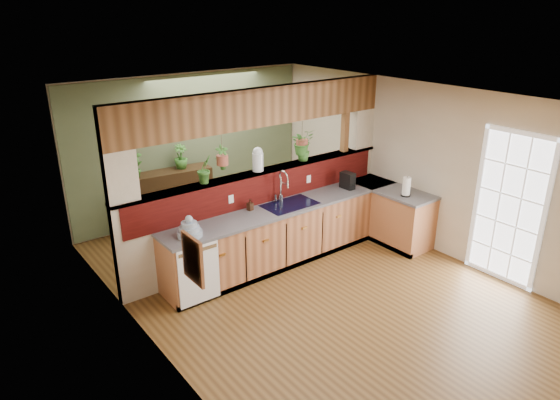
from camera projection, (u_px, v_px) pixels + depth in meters
ground at (319, 290)px, 6.89m from camera, size 4.60×7.00×0.01m
ceiling at (325, 101)px, 5.95m from camera, size 4.60×7.00×0.01m
wall_back at (192, 146)px, 9.01m from camera, size 4.60×0.02×2.60m
wall_left at (155, 252)px, 5.12m from camera, size 0.02×7.00×2.60m
wall_right at (433, 169)px, 7.72m from camera, size 0.02×7.00×2.60m
pass_through_partition at (263, 182)px, 7.47m from camera, size 4.60×0.21×2.60m
pass_through_ledge at (261, 171)px, 7.39m from camera, size 4.60×0.21×0.04m
header_beam at (260, 107)px, 7.05m from camera, size 4.60×0.15×0.55m
sage_backwall at (193, 146)px, 9.00m from camera, size 4.55×0.02×2.55m
countertop at (323, 225)px, 7.85m from camera, size 4.14×1.52×0.90m
dishwasher at (199, 274)px, 6.38m from camera, size 0.58×0.03×0.82m
navy_sink at (290, 209)px, 7.46m from camera, size 0.82×0.50×0.18m
french_door at (508, 210)px, 6.83m from camera, size 0.06×1.02×2.16m
framed_print at (193, 259)px, 4.45m from camera, size 0.04×0.35×0.45m
faucet at (282, 185)px, 7.43m from camera, size 0.22×0.22×0.50m
dish_stack at (189, 230)px, 6.38m from camera, size 0.33×0.33×0.29m
soap_dispenser at (250, 205)px, 7.19m from camera, size 0.09×0.09×0.17m
coffee_maker at (348, 181)px, 8.04m from camera, size 0.14×0.24×0.27m
paper_towel at (406, 187)px, 7.71m from camera, size 0.15×0.15×0.32m
glass_jar at (258, 159)px, 7.29m from camera, size 0.16×0.16×0.36m
ledge_plant_left at (205, 169)px, 6.78m from camera, size 0.26×0.23×0.40m
ledge_plant_right at (303, 149)px, 7.78m from camera, size 0.25×0.25×0.37m
hanging_plant_a at (222, 150)px, 6.86m from camera, size 0.20×0.16×0.46m
hanging_plant_b at (302, 131)px, 7.65m from camera, size 0.40×0.36×0.52m
shelving_console at (169, 199)px, 8.75m from camera, size 1.57×0.59×1.02m
shelf_plant_a at (135, 164)px, 8.18m from camera, size 0.28×0.23×0.46m
shelf_plant_b at (181, 157)px, 8.65m from camera, size 0.25×0.25×0.43m
floor_plant at (284, 197)px, 9.30m from camera, size 0.76×0.72×0.68m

